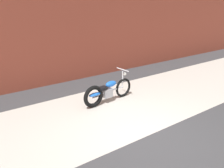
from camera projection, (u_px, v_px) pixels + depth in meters
ground_plane at (145, 137)px, 5.65m from camera, size 80.00×80.00×0.00m
sidewalk_slab at (107, 111)px, 6.99m from camera, size 36.00×3.50×0.01m
brick_building_wall at (57, 13)px, 8.69m from camera, size 36.00×0.50×5.54m
motorcycle_blue at (105, 92)px, 7.40m from camera, size 2.01×0.58×1.03m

